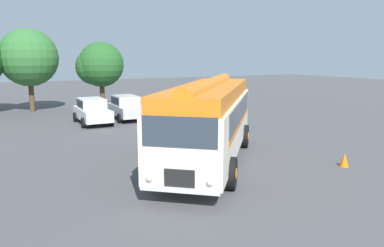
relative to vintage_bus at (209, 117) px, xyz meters
The scene contains 7 objects.
ground_plane 2.17m from the vintage_bus, 118.21° to the right, with size 120.00×120.00×0.00m, color #474749.
vintage_bus is the anchor object (origin of this frame).
car_near_left 11.74m from the vintage_bus, 100.47° to the left, with size 1.98×4.21×1.66m.
car_mid_left 12.24m from the vintage_bus, 88.11° to the left, with size 2.02×4.23×1.66m.
tree_centre 20.19m from the vintage_bus, 104.96° to the left, with size 4.52×4.52×6.55m.
tree_right_of_centre 17.61m from the vintage_bus, 90.22° to the left, with size 3.80×3.62×5.54m.
traffic_cone 5.70m from the vintage_bus, 34.84° to the right, with size 0.36×0.36×0.55m, color orange.
Camera 1 is at (-7.22, -12.14, 4.35)m, focal length 35.00 mm.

